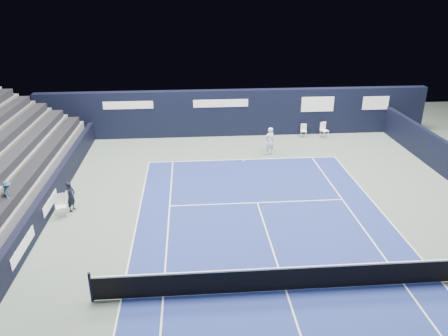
% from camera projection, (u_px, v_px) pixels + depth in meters
% --- Properties ---
extents(ground, '(48.00, 48.00, 0.00)m').
position_uv_depth(ground, '(275.00, 256.00, 16.54)').
color(ground, '#526259').
rests_on(ground, ground).
extents(court_surface, '(10.97, 23.77, 0.01)m').
position_uv_depth(court_surface, '(286.00, 290.00, 14.71)').
color(court_surface, navy).
rests_on(court_surface, ground).
extents(folding_chair_back_a, '(0.45, 0.47, 0.88)m').
position_uv_depth(folding_chair_back_a, '(304.00, 128.00, 29.29)').
color(folding_chair_back_a, silver).
rests_on(folding_chair_back_a, ground).
extents(folding_chair_back_b, '(0.58, 0.57, 1.03)m').
position_uv_depth(folding_chair_back_b, '(324.00, 129.00, 29.16)').
color(folding_chair_back_b, white).
rests_on(folding_chair_back_b, ground).
extents(line_judge_chair, '(0.58, 0.57, 1.02)m').
position_uv_depth(line_judge_chair, '(60.00, 204.00, 19.25)').
color(line_judge_chair, silver).
rests_on(line_judge_chair, ground).
extents(line_judge, '(0.48, 0.60, 1.43)m').
position_uv_depth(line_judge, '(71.00, 196.00, 19.62)').
color(line_judge, black).
rests_on(line_judge, ground).
extents(court_markings, '(11.03, 23.83, 0.00)m').
position_uv_depth(court_markings, '(286.00, 290.00, 14.70)').
color(court_markings, white).
rests_on(court_markings, court_surface).
extents(tennis_net, '(12.90, 0.10, 1.10)m').
position_uv_depth(tennis_net, '(287.00, 278.00, 14.51)').
color(tennis_net, black).
rests_on(tennis_net, ground).
extents(back_sponsor_wall, '(26.00, 0.63, 3.10)m').
position_uv_depth(back_sponsor_wall, '(235.00, 113.00, 29.24)').
color(back_sponsor_wall, black).
rests_on(back_sponsor_wall, ground).
extents(side_barrier_left, '(0.33, 22.00, 1.20)m').
position_uv_depth(side_barrier_left, '(46.00, 203.00, 19.25)').
color(side_barrier_left, black).
rests_on(side_barrier_left, ground).
extents(tennis_player, '(0.72, 0.91, 1.69)m').
position_uv_depth(tennis_player, '(270.00, 141.00, 26.11)').
color(tennis_player, white).
rests_on(tennis_player, ground).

